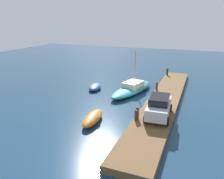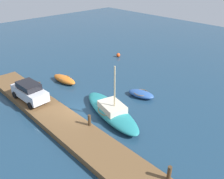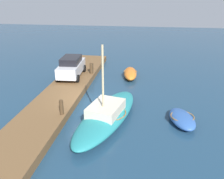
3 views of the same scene
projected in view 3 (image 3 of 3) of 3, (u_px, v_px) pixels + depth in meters
The scene contains 9 objects.
ground_plane at pixel (86, 104), 17.09m from camera, with size 84.00×84.00×0.00m, color navy.
dock_platform at pixel (59, 99), 17.27m from camera, with size 23.68×2.93×0.51m, color brown.
dinghy_blue at pixel (182, 119), 14.47m from camera, with size 2.92×1.90×0.61m.
sailboat_teal at pixel (107, 114), 14.58m from camera, with size 8.12×3.99×4.84m.
rowboat_orange at pixel (130, 73), 22.32m from camera, with size 3.50×1.47×0.74m.
mooring_post_west at pixel (92, 68), 22.01m from camera, with size 0.23×0.23×0.86m, color #47331E.
mooring_post_mid_west at pixel (91, 68), 21.66m from camera, with size 0.26×0.26×0.97m, color #47331E.
mooring_post_mid_east at pixel (61, 107), 14.41m from camera, with size 0.24×0.24×0.93m, color #47331E.
parked_car at pixel (71, 66), 20.78m from camera, with size 4.11×2.07×1.75m.
Camera 3 is at (15.02, 4.05, 7.38)m, focal length 38.67 mm.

